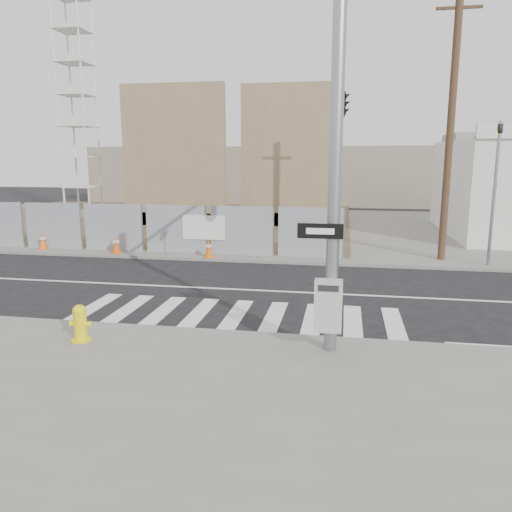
% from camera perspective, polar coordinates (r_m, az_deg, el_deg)
% --- Properties ---
extents(ground, '(100.00, 100.00, 0.00)m').
position_cam_1_polar(ground, '(15.49, -0.30, -3.94)').
color(ground, black).
rests_on(ground, ground).
extents(sidewalk_far, '(50.00, 20.00, 0.12)m').
position_cam_1_polar(sidewalk_far, '(29.11, 4.70, 3.26)').
color(sidewalk_far, slate).
rests_on(sidewalk_far, ground).
extents(signal_pole, '(0.96, 5.87, 7.00)m').
position_cam_1_polar(signal_pole, '(12.69, 9.43, 14.39)').
color(signal_pole, gray).
rests_on(signal_pole, sidewalk_near).
extents(far_signal_pole, '(0.16, 0.20, 5.60)m').
position_cam_1_polar(far_signal_pole, '(20.03, 25.74, 8.48)').
color(far_signal_pole, gray).
rests_on(far_signal_pole, sidewalk_far).
extents(chain_link_fence, '(24.60, 0.04, 2.00)m').
position_cam_1_polar(chain_link_fence, '(23.63, -22.55, 3.21)').
color(chain_link_fence, gray).
rests_on(chain_link_fence, sidewalk_far).
extents(concrete_wall_left, '(6.00, 1.30, 8.00)m').
position_cam_1_polar(concrete_wall_left, '(29.45, -9.26, 9.72)').
color(concrete_wall_left, '#7A6349').
rests_on(concrete_wall_left, sidewalk_far).
extents(concrete_wall_right, '(5.50, 1.30, 8.00)m').
position_cam_1_polar(concrete_wall_right, '(28.98, 3.82, 9.82)').
color(concrete_wall_right, '#7A6349').
rests_on(concrete_wall_right, sidewalk_far).
extents(crane_tower, '(2.60, 2.60, 18.15)m').
position_cam_1_polar(crane_tower, '(36.66, -19.92, 18.33)').
color(crane_tower, slate).
rests_on(crane_tower, sidewalk_far).
extents(utility_pole_right, '(1.60, 0.28, 10.00)m').
position_cam_1_polar(utility_pole_right, '(20.59, 21.35, 13.67)').
color(utility_pole_right, '#503925').
rests_on(utility_pole_right, sidewalk_far).
extents(fire_hydrant, '(0.57, 0.57, 0.81)m').
position_cam_1_polar(fire_hydrant, '(11.52, -19.46, -7.24)').
color(fire_hydrant, yellow).
rests_on(fire_hydrant, sidewalk_near).
extents(traffic_cone_b, '(0.46, 0.46, 0.72)m').
position_cam_1_polar(traffic_cone_b, '(23.71, -23.21, 1.59)').
color(traffic_cone_b, '#FF5F0D').
rests_on(traffic_cone_b, sidewalk_far).
extents(traffic_cone_c, '(0.46, 0.46, 0.75)m').
position_cam_1_polar(traffic_cone_c, '(21.62, -15.71, 1.29)').
color(traffic_cone_c, '#E44D0C').
rests_on(traffic_cone_c, sidewalk_far).
extents(traffic_cone_d, '(0.49, 0.49, 0.72)m').
position_cam_1_polar(traffic_cone_d, '(19.98, -5.45, 0.82)').
color(traffic_cone_d, '#DC5E0B').
rests_on(traffic_cone_d, sidewalk_far).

